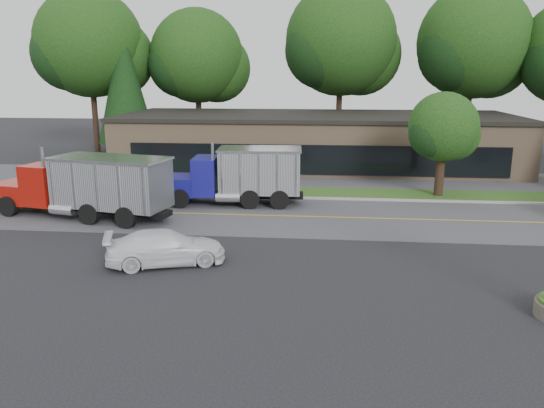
{
  "coord_description": "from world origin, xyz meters",
  "views": [
    {
      "loc": [
        2.67,
        -18.97,
        7.63
      ],
      "look_at": [
        0.34,
        4.47,
        1.8
      ],
      "focal_mm": 35.0,
      "sensor_mm": 36.0,
      "label": 1
    }
  ],
  "objects": [
    {
      "name": "tree_verge",
      "position": [
        10.07,
        15.05,
        4.16
      ],
      "size": [
        4.59,
        4.32,
        6.55
      ],
      "color": "#382619",
      "rests_on": "ground"
    },
    {
      "name": "tree_far_b",
      "position": [
        -9.85,
        34.12,
        8.81
      ],
      "size": [
        9.68,
        9.11,
        13.81
      ],
      "color": "#382619",
      "rests_on": "ground"
    },
    {
      "name": "tree_far_c",
      "position": [
        4.17,
        34.13,
        10.18
      ],
      "size": [
        11.19,
        10.53,
        15.96
      ],
      "color": "#382619",
      "rests_on": "ground"
    },
    {
      "name": "center_line",
      "position": [
        0.0,
        9.0,
        0.0
      ],
      "size": [
        60.0,
        0.12,
        0.01
      ],
      "primitive_type": "cube",
      "color": "gold",
      "rests_on": "ground"
    },
    {
      "name": "tree_far_d",
      "position": [
        16.17,
        33.13,
        9.86
      ],
      "size": [
        10.83,
        10.19,
        15.44
      ],
      "color": "#382619",
      "rests_on": "ground"
    },
    {
      "name": "rally_car",
      "position": [
        -3.69,
        1.11,
        0.7
      ],
      "size": [
        5.18,
        3.4,
        1.39
      ],
      "primitive_type": "imported",
      "rotation": [
        0.0,
        0.0,
        1.9
      ],
      "color": "white",
      "rests_on": "ground"
    },
    {
      "name": "far_parking",
      "position": [
        0.0,
        20.0,
        0.0
      ],
      "size": [
        60.0,
        7.0,
        0.02
      ],
      "primitive_type": "cube",
      "color": "slate",
      "rests_on": "ground"
    },
    {
      "name": "dump_truck_red",
      "position": [
        -9.84,
        7.64,
        1.81
      ],
      "size": [
        10.68,
        4.64,
        3.36
      ],
      "rotation": [
        0.0,
        0.0,
        2.93
      ],
      "color": "black",
      "rests_on": "ground"
    },
    {
      "name": "evergreen_left",
      "position": [
        -16.0,
        30.0,
        6.69
      ],
      "size": [
        5.36,
        5.36,
        12.17
      ],
      "color": "#382619",
      "rests_on": "ground"
    },
    {
      "name": "tree_far_a",
      "position": [
        -19.83,
        32.13,
        9.9
      ],
      "size": [
        10.87,
        10.23,
        15.51
      ],
      "color": "#382619",
      "rests_on": "ground"
    },
    {
      "name": "road",
      "position": [
        0.0,
        9.0,
        0.0
      ],
      "size": [
        60.0,
        8.0,
        0.02
      ],
      "primitive_type": "cube",
      "color": "slate",
      "rests_on": "ground"
    },
    {
      "name": "ground",
      "position": [
        0.0,
        0.0,
        0.0
      ],
      "size": [
        140.0,
        140.0,
        0.0
      ],
      "primitive_type": "plane",
      "color": "#2E2E32",
      "rests_on": "ground"
    },
    {
      "name": "dump_truck_blue",
      "position": [
        -2.2,
        11.51,
        1.8
      ],
      "size": [
        8.33,
        3.07,
        3.36
      ],
      "rotation": [
        0.0,
        0.0,
        3.2
      ],
      "color": "black",
      "rests_on": "ground"
    },
    {
      "name": "strip_mall",
      "position": [
        2.0,
        26.0,
        2.0
      ],
      "size": [
        32.0,
        12.0,
        4.0
      ],
      "primitive_type": "cube",
      "color": "tan",
      "rests_on": "ground"
    },
    {
      "name": "grass_verge",
      "position": [
        0.0,
        15.0,
        0.0
      ],
      "size": [
        60.0,
        3.4,
        0.03
      ],
      "primitive_type": "cube",
      "color": "#355A1E",
      "rests_on": "ground"
    },
    {
      "name": "curb",
      "position": [
        0.0,
        13.2,
        0.0
      ],
      "size": [
        60.0,
        0.3,
        0.12
      ],
      "primitive_type": "cube",
      "color": "#9E9E99",
      "rests_on": "ground"
    }
  ]
}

